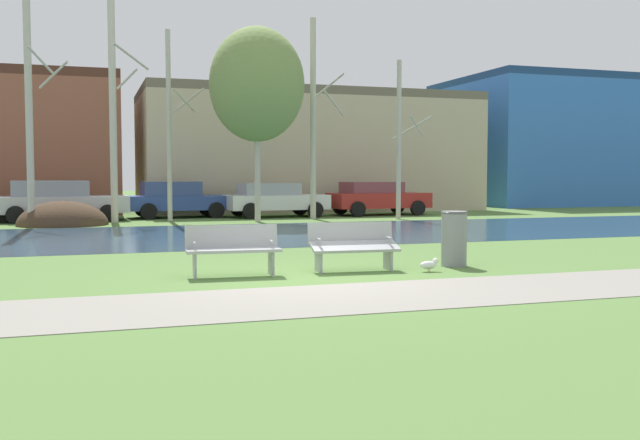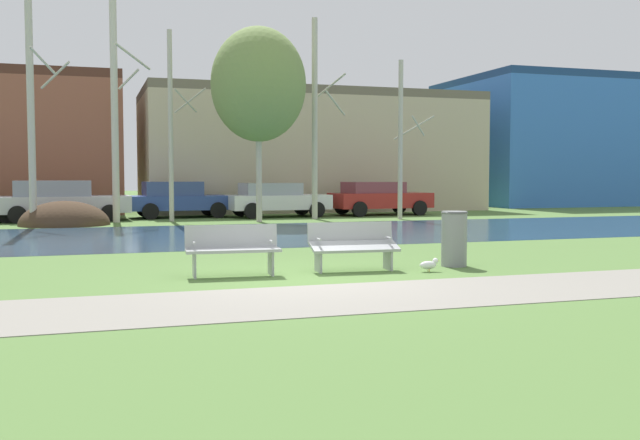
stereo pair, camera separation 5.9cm
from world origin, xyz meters
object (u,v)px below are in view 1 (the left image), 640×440
(seagull, at_px, (429,264))
(parked_suv_fifth_red, at_px, (377,197))
(bench_right, at_px, (353,245))
(bench_left, at_px, (233,249))
(parked_sedan_second_silver, at_px, (58,200))
(parked_hatch_third_blue, at_px, (176,199))
(trash_bin, at_px, (454,238))
(parked_wagon_fourth_white, at_px, (274,199))

(seagull, bearing_deg, parked_suv_fifth_red, 70.32)
(bench_right, relative_size, parked_suv_fifth_red, 0.38)
(bench_left, xyz_separation_m, parked_sedan_second_silver, (-3.39, 16.34, 0.33))
(parked_suv_fifth_red, bearing_deg, parked_hatch_third_blue, 174.51)
(bench_left, relative_size, parked_suv_fifth_red, 0.38)
(bench_right, xyz_separation_m, trash_bin, (2.05, 0.01, 0.07))
(trash_bin, relative_size, parked_hatch_third_blue, 0.25)
(parked_wagon_fourth_white, bearing_deg, parked_sedan_second_silver, -179.12)
(bench_left, xyz_separation_m, parked_hatch_third_blue, (1.08, 17.33, 0.30))
(seagull, height_order, parked_sedan_second_silver, parked_sedan_second_silver)
(bench_right, bearing_deg, parked_hatch_third_blue, 93.70)
(trash_bin, bearing_deg, bench_left, -179.84)
(bench_right, bearing_deg, parked_sedan_second_silver, 108.90)
(bench_left, distance_m, parked_wagon_fourth_white, 17.20)
(parked_sedan_second_silver, bearing_deg, seagull, -67.97)
(trash_bin, xyz_separation_m, parked_wagon_fourth_white, (0.71, 16.46, 0.21))
(trash_bin, relative_size, parked_suv_fifth_red, 0.24)
(trash_bin, bearing_deg, parked_hatch_third_blue, 100.38)
(parked_suv_fifth_red, bearing_deg, parked_sedan_second_silver, -179.22)
(bench_left, relative_size, bench_right, 1.00)
(parked_sedan_second_silver, xyz_separation_m, parked_hatch_third_blue, (4.47, 0.99, -0.03))
(bench_left, relative_size, trash_bin, 1.56)
(parked_wagon_fourth_white, relative_size, parked_suv_fifth_red, 0.97)
(seagull, relative_size, parked_wagon_fourth_white, 0.09)
(seagull, relative_size, parked_sedan_second_silver, 0.08)
(parked_sedan_second_silver, relative_size, parked_suv_fifth_red, 1.12)
(seagull, height_order, parked_suv_fifth_red, parked_suv_fifth_red)
(trash_bin, distance_m, parked_hatch_third_blue, 17.61)
(bench_left, xyz_separation_m, bench_right, (2.20, 0.00, 0.00))
(bench_left, height_order, seagull, bench_left)
(bench_right, distance_m, parked_suv_fifth_red, 18.08)
(parked_suv_fifth_red, bearing_deg, bench_right, -114.00)
(bench_right, height_order, parked_hatch_third_blue, parked_hatch_third_blue)
(bench_right, relative_size, trash_bin, 1.56)
(trash_bin, bearing_deg, bench_right, -179.66)
(bench_right, height_order, parked_sedan_second_silver, parked_sedan_second_silver)
(parked_sedan_second_silver, height_order, parked_suv_fifth_red, parked_sedan_second_silver)
(parked_sedan_second_silver, distance_m, parked_hatch_third_blue, 4.58)
(parked_hatch_third_blue, distance_m, parked_suv_fifth_red, 8.51)
(parked_sedan_second_silver, height_order, parked_wagon_fourth_white, parked_sedan_second_silver)
(seagull, bearing_deg, bench_right, 155.65)
(parked_hatch_third_blue, distance_m, parked_wagon_fourth_white, 3.98)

